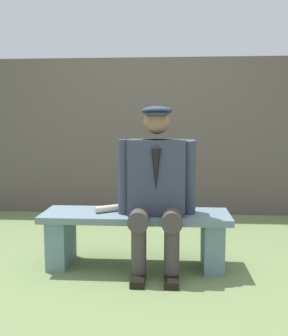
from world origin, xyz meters
TOP-DOWN VIEW (x-y plane):
  - ground_plane at (0.00, 0.00)m, footprint 30.00×30.00m
  - bench at (0.00, 0.00)m, footprint 1.45×0.45m
  - seated_man at (-0.16, 0.05)m, footprint 0.60×0.59m
  - rolled_magazine at (0.22, -0.01)m, footprint 0.22×0.17m
  - stadium_wall at (0.00, -1.91)m, footprint 12.00×0.24m

SIDE VIEW (x-z plane):
  - ground_plane at x=0.00m, z-range 0.00..0.00m
  - bench at x=0.00m, z-range 0.07..0.50m
  - rolled_magazine at x=0.22m, z-range 0.43..0.48m
  - seated_man at x=-0.16m, z-range 0.05..1.30m
  - stadium_wall at x=0.00m, z-range 0.00..1.90m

